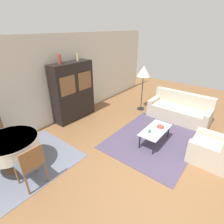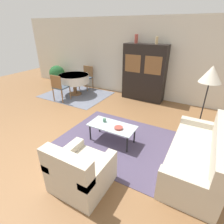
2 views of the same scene
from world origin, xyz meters
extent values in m
plane|color=brown|center=(0.00, 0.00, 0.00)|extent=(14.00, 14.00, 0.00)
cube|color=beige|center=(0.00, 3.63, 1.35)|extent=(10.00, 0.06, 2.70)
cube|color=#4C425B|center=(1.07, 0.59, 0.01)|extent=(2.63, 2.12, 0.01)
cube|color=slate|center=(-1.76, 2.50, 0.01)|extent=(2.38, 1.88, 0.01)
cube|color=beige|center=(2.65, 0.49, 0.23)|extent=(0.84, 1.94, 0.45)
cube|color=beige|center=(2.97, 0.49, 0.67)|extent=(0.20, 1.94, 0.43)
cube|color=beige|center=(2.65, -0.40, 0.51)|extent=(0.84, 0.16, 0.12)
cube|color=beige|center=(2.65, 1.38, 0.51)|extent=(0.84, 0.16, 0.12)
cube|color=beige|center=(1.12, -0.78, 0.22)|extent=(0.84, 0.83, 0.45)
cube|color=beige|center=(0.78, -0.78, 0.51)|extent=(0.16, 0.83, 0.12)
cube|color=beige|center=(1.46, -0.78, 0.51)|extent=(0.16, 0.83, 0.12)
cylinder|color=black|center=(0.47, 0.32, 0.20)|extent=(0.04, 0.04, 0.39)
cylinder|color=black|center=(1.40, 0.32, 0.20)|extent=(0.04, 0.04, 0.39)
cylinder|color=black|center=(0.47, 0.71, 0.20)|extent=(0.04, 0.04, 0.39)
cylinder|color=black|center=(1.40, 0.71, 0.20)|extent=(0.04, 0.04, 0.39)
cube|color=silver|center=(0.94, 0.52, 0.41)|extent=(1.05, 0.51, 0.02)
cube|color=black|center=(0.61, 3.35, 0.94)|extent=(1.44, 0.45, 1.88)
cube|color=brown|center=(0.26, 3.12, 1.27)|extent=(0.55, 0.01, 0.56)
cube|color=brown|center=(0.95, 3.12, 1.27)|extent=(0.55, 0.01, 0.56)
cylinder|color=brown|center=(-1.83, 2.52, 0.03)|extent=(0.48, 0.48, 0.03)
cylinder|color=brown|center=(-1.83, 2.52, 0.24)|extent=(0.14, 0.14, 0.46)
cylinder|color=silver|center=(-1.83, 2.52, 0.62)|extent=(1.12, 1.12, 0.30)
cylinder|color=silver|center=(-1.83, 2.52, 0.75)|extent=(1.13, 1.13, 0.03)
cylinder|color=brown|center=(-2.03, 2.02, 0.24)|extent=(0.04, 0.04, 0.46)
cylinder|color=brown|center=(-1.63, 2.02, 0.24)|extent=(0.04, 0.04, 0.46)
cylinder|color=brown|center=(-2.03, 1.62, 0.24)|extent=(0.04, 0.04, 0.46)
cylinder|color=brown|center=(-1.63, 1.62, 0.24)|extent=(0.04, 0.04, 0.46)
cube|color=#475666|center=(-1.83, 1.82, 0.49)|extent=(0.44, 0.44, 0.04)
cube|color=brown|center=(-1.83, 1.62, 0.72)|extent=(0.44, 0.04, 0.43)
cylinder|color=brown|center=(-1.63, 3.02, 0.24)|extent=(0.04, 0.04, 0.46)
cylinder|color=brown|center=(-1.63, 3.42, 0.24)|extent=(0.04, 0.04, 0.46)
cylinder|color=black|center=(2.61, 1.90, 0.01)|extent=(0.28, 0.28, 0.02)
cylinder|color=black|center=(2.61, 1.90, 0.66)|extent=(0.03, 0.03, 1.28)
cone|color=silver|center=(2.61, 1.90, 1.46)|extent=(0.47, 0.47, 0.37)
cylinder|color=#4C7A60|center=(0.71, 0.58, 0.46)|extent=(0.07, 0.07, 0.08)
cylinder|color=#9E4238|center=(1.13, 0.47, 0.44)|extent=(0.18, 0.18, 0.04)
cylinder|color=#9E4238|center=(0.25, 3.35, 2.02)|extent=(0.11, 0.11, 0.27)
cylinder|color=tan|center=(0.93, 3.35, 1.99)|extent=(0.08, 0.08, 0.22)
camera|label=1|loc=(-2.85, -1.02, 2.87)|focal=28.00mm
camera|label=2|loc=(2.57, -2.38, 2.38)|focal=28.00mm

